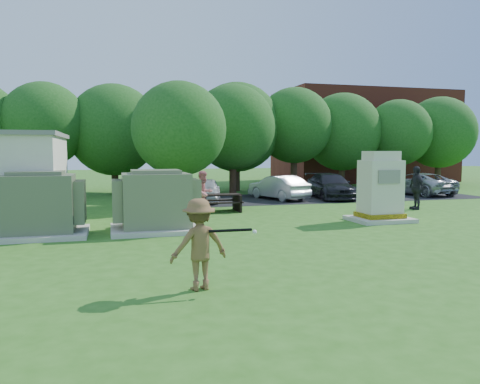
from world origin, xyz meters
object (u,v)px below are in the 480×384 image
object	(u,v)px
transformer_right	(156,202)
car_dark	(330,186)
transformer_left	(38,206)
person_walking_right	(416,188)
car_white	(205,190)
car_silver_b	(417,184)
batter	(199,244)
generator_cabinet	(380,191)
picnic_table	(220,201)
person_at_picnic	(204,193)
car_silver_a	(278,188)

from	to	relation	value
transformer_right	car_dark	xyz separation A→B (m)	(10.65, 8.47, -0.27)
transformer_left	person_walking_right	world-z (taller)	transformer_left
car_white	car_dark	xyz separation A→B (m)	(7.29, 0.01, 0.06)
car_silver_b	transformer_right	bearing A→B (deg)	20.10
car_silver_b	batter	bearing A→B (deg)	35.74
transformer_right	car_white	world-z (taller)	transformer_right
transformer_right	person_walking_right	world-z (taller)	transformer_right
generator_cabinet	picnic_table	bearing A→B (deg)	139.98
batter	person_at_picnic	size ratio (longest dim) A/B	0.96
generator_cabinet	picnic_table	size ratio (longest dim) A/B	1.47
car_silver_a	car_white	bearing A→B (deg)	-14.83
person_at_picnic	car_silver_a	distance (m)	7.38
generator_cabinet	person_walking_right	xyz separation A→B (m)	(3.62, 2.77, -0.17)
car_white	car_dark	distance (m)	7.29
transformer_right	batter	world-z (taller)	transformer_right
batter	car_dark	size ratio (longest dim) A/B	0.37
transformer_left	picnic_table	size ratio (longest dim) A/B	1.64
transformer_right	car_white	distance (m)	9.11
generator_cabinet	person_at_picnic	bearing A→B (deg)	150.36
transformer_left	person_at_picnic	size ratio (longest dim) A/B	1.61
generator_cabinet	person_walking_right	size ratio (longest dim) A/B	1.34
car_silver_b	person_at_picnic	bearing A→B (deg)	12.90
transformer_right	car_white	xyz separation A→B (m)	(3.36, 8.46, -0.33)
transformer_right	car_silver_b	world-z (taller)	transformer_right
transformer_left	car_dark	distance (m)	16.67
car_silver_a	car_dark	xyz separation A→B (m)	(3.10, -0.19, 0.04)
car_dark	car_white	bearing A→B (deg)	-172.12
person_walking_right	car_silver_b	world-z (taller)	person_walking_right
person_walking_right	car_silver_b	distance (m)	7.98
transformer_left	car_silver_b	world-z (taller)	transformer_left
person_walking_right	car_dark	size ratio (longest dim) A/B	0.41
person_at_picnic	car_silver_b	size ratio (longest dim) A/B	0.38
transformer_left	person_walking_right	bearing A→B (deg)	9.73
picnic_table	car_white	distance (m)	4.08
person_walking_right	car_white	bearing A→B (deg)	-113.93
transformer_left	transformer_right	xyz separation A→B (m)	(3.70, 0.00, 0.00)
batter	person_walking_right	world-z (taller)	person_walking_right
car_dark	person_at_picnic	bearing A→B (deg)	-141.25
generator_cabinet	car_dark	size ratio (longest dim) A/B	0.56
car_dark	picnic_table	bearing A→B (deg)	-143.38
batter	car_dark	bearing A→B (deg)	-134.83
transformer_left	generator_cabinet	distance (m)	12.22
generator_cabinet	person_walking_right	distance (m)	4.56
person_at_picnic	car_dark	world-z (taller)	person_at_picnic
transformer_right	batter	xyz separation A→B (m)	(0.17, -7.03, -0.08)
batter	car_silver_a	distance (m)	17.34
car_white	transformer_left	bearing A→B (deg)	-115.05
generator_cabinet	car_silver_b	distance (m)	12.43
transformer_right	batter	bearing A→B (deg)	-88.61
generator_cabinet	car_white	bearing A→B (deg)	121.18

